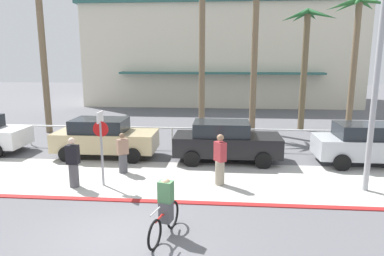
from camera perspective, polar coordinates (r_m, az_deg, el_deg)
ground_plane at (r=18.32m, az=-2.57°, el=-2.14°), size 80.00×80.00×0.00m
sidewalk_strip at (r=12.82m, az=-5.95°, el=-8.21°), size 44.00×4.00×0.02m
curb_paint at (r=11.00m, az=-7.94°, el=-11.68°), size 44.00×0.24×0.03m
building_backdrop at (r=35.11m, az=4.74°, el=11.97°), size 24.50×12.35×9.17m
rail_fence at (r=16.68m, az=-3.26°, el=-0.55°), size 18.95×0.08×1.04m
stop_sign_bike_lane at (r=12.03m, az=-14.59°, el=-1.58°), size 0.52×0.56×2.56m
streetlight_curb at (r=12.06m, az=28.55°, el=9.91°), size 0.24×2.54×7.50m
palm_tree_0 at (r=21.73m, az=-23.57°, el=16.07°), size 3.59×2.98×9.05m
palm_tree_1 at (r=21.39m, az=1.71°, el=18.74°), size 3.31×3.07×9.35m
palm_tree_2 at (r=20.63m, az=10.29°, el=16.85°), size 3.21×2.77×8.26m
palm_tree_3 at (r=21.70m, az=18.15°, el=13.00°), size 3.18×2.95×7.01m
palm_tree_4 at (r=22.95m, az=25.28°, el=14.40°), size 3.67×3.40×7.67m
car_tan_1 at (r=15.75m, az=-14.05°, el=-1.49°), size 4.40×2.02×1.69m
car_black_2 at (r=14.69m, az=5.53°, el=-2.13°), size 4.40×2.02×1.69m
car_silver_3 at (r=15.87m, az=27.01°, el=-2.33°), size 4.40×2.02×1.69m
cyclist_red_0 at (r=8.76m, az=-4.38°, el=-13.02°), size 0.50×1.78×1.50m
pedestrian_0 at (r=11.97m, az=4.57°, el=-5.48°), size 0.45×0.48×1.79m
pedestrian_1 at (r=12.39m, az=-18.78°, el=-5.66°), size 0.41×0.33×1.72m
pedestrian_2 at (r=13.43m, az=-11.21°, el=-4.33°), size 0.48×0.44×1.55m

